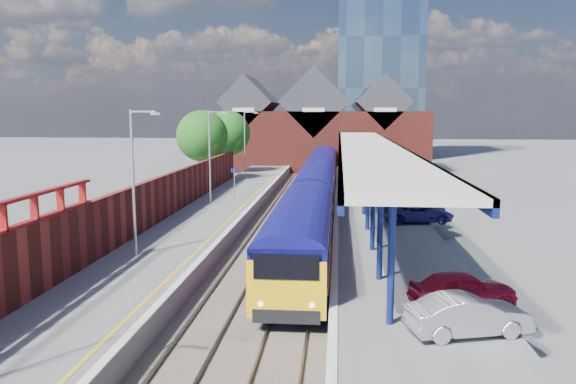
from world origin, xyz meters
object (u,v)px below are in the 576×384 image
object	(u,v)px
lamp_post_b	(136,173)
train	(319,175)
platform_sign	(234,178)
parked_car_red	(463,289)
parked_car_blue	(418,213)
lamp_post_d	(246,140)
parked_car_silver	(468,315)
lamp_post_c	(211,151)
parked_car_dark	(412,205)

from	to	relation	value
lamp_post_b	train	bearing A→B (deg)	73.08
platform_sign	parked_car_red	world-z (taller)	platform_sign
lamp_post_b	platform_sign	bearing A→B (deg)	85.67
platform_sign	parked_car_blue	world-z (taller)	platform_sign
lamp_post_b	lamp_post_d	xyz separation A→B (m)	(0.00, 32.00, 0.00)
lamp_post_b	parked_car_blue	size ratio (longest dim) A/B	1.59
lamp_post_d	parked_car_silver	bearing A→B (deg)	-71.40
lamp_post_d	parked_car_red	xyz separation A→B (m)	(14.08, -38.06, -3.35)
lamp_post_c	lamp_post_d	world-z (taller)	same
lamp_post_b	lamp_post_d	world-z (taller)	same
parked_car_red	lamp_post_b	bearing A→B (deg)	50.67
platform_sign	parked_car_blue	bearing A→B (deg)	-32.48
train	lamp_post_d	xyz separation A→B (m)	(-7.86, 6.18, 2.87)
parked_car_dark	lamp_post_b	bearing A→B (deg)	141.97
lamp_post_d	platform_sign	world-z (taller)	lamp_post_d
parked_car_red	parked_car_silver	size ratio (longest dim) A/B	0.99
parked_car_red	lamp_post_d	bearing A→B (deg)	4.25
lamp_post_d	parked_car_blue	xyz separation A→B (m)	(14.65, -22.46, -3.38)
train	parked_car_blue	size ratio (longest dim) A/B	14.99
lamp_post_c	parked_car_dark	world-z (taller)	lamp_post_c
parked_car_dark	parked_car_silver	bearing A→B (deg)	-171.00
platform_sign	parked_car_silver	bearing A→B (deg)	-65.20
lamp_post_b	platform_sign	world-z (taller)	lamp_post_b
parked_car_dark	parked_car_red	bearing A→B (deg)	-170.18
lamp_post_b	lamp_post_d	bearing A→B (deg)	90.00
train	parked_car_blue	world-z (taller)	train
parked_car_silver	lamp_post_d	bearing A→B (deg)	2.74
lamp_post_c	parked_car_blue	distance (m)	16.37
parked_car_red	platform_sign	bearing A→B (deg)	11.81
train	lamp_post_b	size ratio (longest dim) A/B	9.42
parked_car_silver	parked_car_blue	world-z (taller)	parked_car_silver
train	parked_car_dark	distance (m)	14.98
lamp_post_b	parked_car_silver	xyz separation A→B (m)	(13.70, -8.70, -3.36)
lamp_post_b	parked_car_blue	bearing A→B (deg)	33.06
parked_car_silver	platform_sign	bearing A→B (deg)	8.94
lamp_post_d	platform_sign	xyz separation A→B (m)	(1.36, -14.00, -2.30)
train	parked_car_silver	world-z (taller)	train
lamp_post_d	parked_car_dark	size ratio (longest dim) A/B	1.58
lamp_post_d	parked_car_silver	xyz separation A→B (m)	(13.70, -40.70, -3.36)
lamp_post_c	platform_sign	size ratio (longest dim) A/B	2.80
train	parked_car_blue	distance (m)	17.65
lamp_post_d	parked_car_silver	world-z (taller)	lamp_post_d
lamp_post_b	parked_car_dark	world-z (taller)	lamp_post_b
lamp_post_d	parked_car_blue	distance (m)	27.03
parked_car_red	parked_car_silver	bearing A→B (deg)	155.69
lamp_post_c	parked_car_red	xyz separation A→B (m)	(14.08, -22.06, -3.35)
lamp_post_c	parked_car_red	distance (m)	26.38
lamp_post_b	parked_car_silver	distance (m)	16.57
lamp_post_b	parked_car_blue	distance (m)	17.81
train	parked_car_dark	bearing A→B (deg)	-63.07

